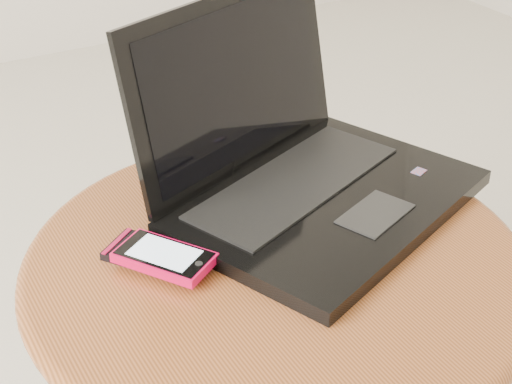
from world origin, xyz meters
TOP-DOWN VIEW (x-y plane):
  - table at (0.08, 0.05)m, footprint 0.59×0.59m
  - laptop at (0.17, 0.14)m, footprint 0.45×0.42m
  - phone_black at (-0.05, 0.11)m, footprint 0.11×0.12m
  - phone_pink at (-0.04, 0.09)m, footprint 0.11×0.12m

SIDE VIEW (x-z plane):
  - table at x=0.08m, z-range 0.13..0.60m
  - phone_black at x=-0.05m, z-range 0.47..0.48m
  - phone_pink at x=-0.04m, z-range 0.48..0.49m
  - laptop at x=0.17m, z-range 0.39..0.63m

